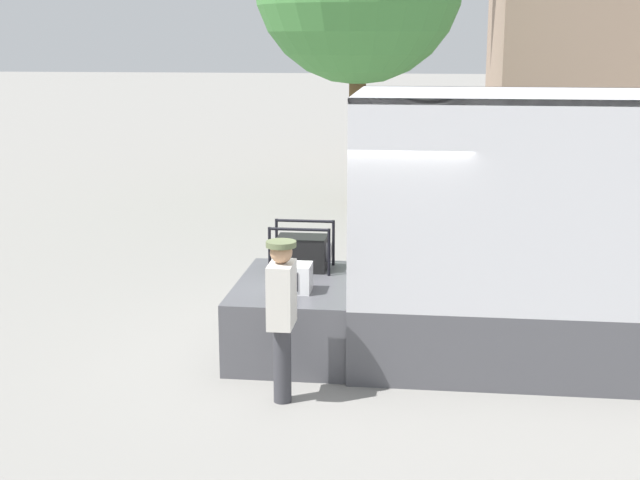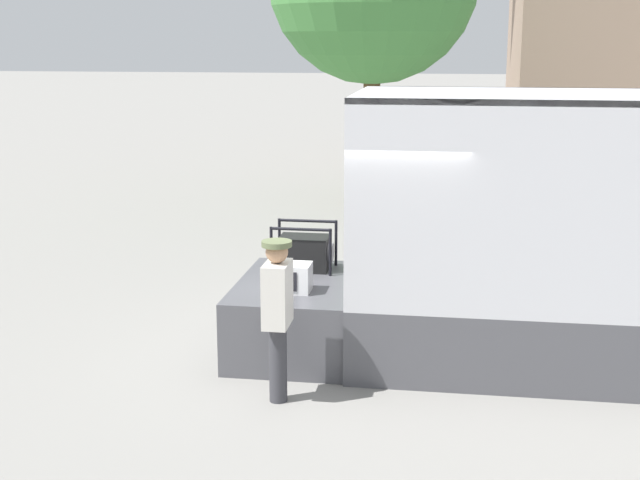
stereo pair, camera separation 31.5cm
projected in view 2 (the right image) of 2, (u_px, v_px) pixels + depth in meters
name	position (u px, v px, depth m)	size (l,w,h in m)	color
ground_plane	(355.00, 351.00, 10.42)	(160.00, 160.00, 0.00)	gray
tailgate_deck	(297.00, 315.00, 10.43)	(1.37, 2.10, 0.82)	#4C4C51
microwave	(291.00, 278.00, 9.91)	(0.44, 0.35, 0.32)	white
portable_generator	(306.00, 252.00, 10.83)	(0.75, 0.53, 0.57)	black
worker_person	(277.00, 305.00, 8.77)	(0.30, 0.44, 1.66)	#38383D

